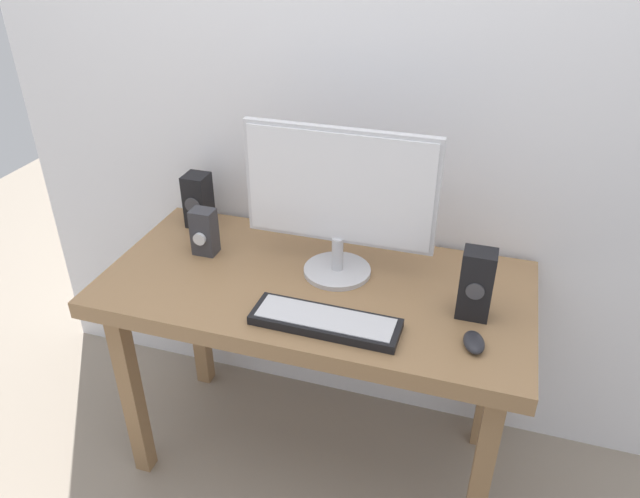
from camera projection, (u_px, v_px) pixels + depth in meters
The scene contains 9 objects.
ground_plane at pixel (316, 452), 2.27m from camera, with size 6.00×6.00×0.00m, color gray.
wall_back at pixel (352, 16), 1.80m from camera, with size 2.57×0.04×3.00m, color silver.
desk at pixel (315, 305), 1.91m from camera, with size 1.33×0.66×0.78m.
monitor at pixel (339, 198), 1.78m from camera, with size 0.59×0.21×0.48m.
keyboard_primary at pixel (325, 321), 1.67m from camera, with size 0.42×0.14×0.03m.
mouse at pixel (474, 342), 1.59m from camera, with size 0.06×0.09×0.03m, color #232328.
speaker_right at pixel (476, 284), 1.67m from camera, with size 0.09×0.08×0.21m.
speaker_left at pixel (198, 200), 2.14m from camera, with size 0.08×0.09×0.20m.
audio_controller at pixel (204, 232), 1.98m from camera, with size 0.08×0.07×0.16m.
Camera 1 is at (0.48, -1.48, 1.82)m, focal length 33.67 mm.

